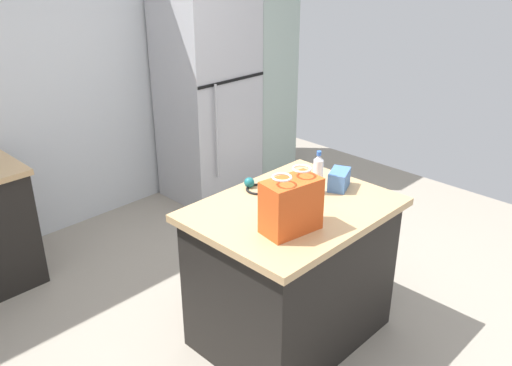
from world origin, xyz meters
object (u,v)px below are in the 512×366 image
object	(u,v)px
tall_cabinet	(258,72)
ear_defenders	(258,187)
bottle	(318,174)
shopping_bag	(291,205)
refrigerator	(208,99)
small_box	(339,179)
kitchen_island	(291,272)

from	to	relation	value
tall_cabinet	ear_defenders	distance (m)	2.38
tall_cabinet	ear_defenders	xyz separation A→B (m)	(-1.70, -1.65, -0.16)
tall_cabinet	ear_defenders	world-z (taller)	tall_cabinet
bottle	shopping_bag	bearing A→B (deg)	-158.13
refrigerator	tall_cabinet	size ratio (longest dim) A/B	0.87
refrigerator	small_box	xyz separation A→B (m)	(-0.67, -1.98, 0.02)
tall_cabinet	small_box	world-z (taller)	tall_cabinet
kitchen_island	ear_defenders	size ratio (longest dim) A/B	5.77
shopping_bag	small_box	world-z (taller)	shopping_bag
shopping_bag	small_box	distance (m)	0.62
refrigerator	small_box	world-z (taller)	refrigerator
shopping_bag	small_box	xyz separation A→B (m)	(0.60, 0.13, -0.09)
small_box	ear_defenders	xyz separation A→B (m)	(-0.37, 0.33, -0.03)
kitchen_island	shopping_bag	distance (m)	0.66
refrigerator	kitchen_island	bearing A→B (deg)	-118.39
refrigerator	ear_defenders	bearing A→B (deg)	-122.17
bottle	refrigerator	bearing A→B (deg)	66.96
shopping_bag	bottle	xyz separation A→B (m)	(0.45, 0.18, -0.02)
kitchen_island	tall_cabinet	size ratio (longest dim) A/B	0.53
tall_cabinet	ear_defenders	size ratio (longest dim) A/B	10.95
refrigerator	tall_cabinet	distance (m)	0.68
refrigerator	small_box	distance (m)	2.09
tall_cabinet	small_box	distance (m)	2.40
kitchen_island	small_box	bearing A→B (deg)	-5.40
kitchen_island	refrigerator	size ratio (longest dim) A/B	0.61
kitchen_island	ear_defenders	xyz separation A→B (m)	(0.01, 0.29, 0.47)
kitchen_island	small_box	size ratio (longest dim) A/B	6.60
kitchen_island	bottle	world-z (taller)	bottle
ear_defenders	small_box	bearing A→B (deg)	-41.97
tall_cabinet	bottle	xyz separation A→B (m)	(-1.49, -1.94, -0.06)
refrigerator	small_box	bearing A→B (deg)	-108.72
kitchen_island	small_box	xyz separation A→B (m)	(0.38, -0.04, 0.51)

